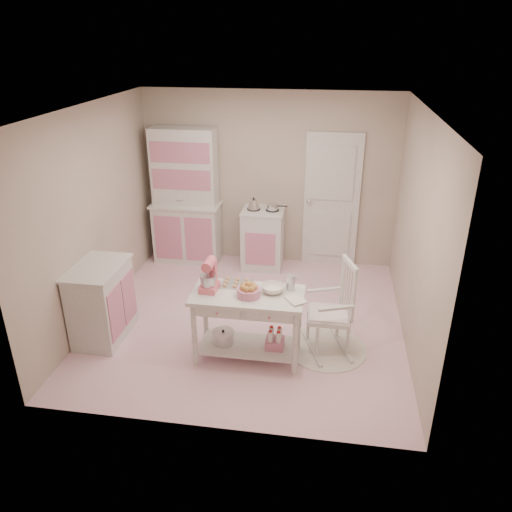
{
  "coord_description": "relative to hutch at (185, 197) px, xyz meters",
  "views": [
    {
      "loc": [
        0.93,
        -5.34,
        3.36
      ],
      "look_at": [
        0.14,
        -0.26,
        1.02
      ],
      "focal_mm": 35.0,
      "sensor_mm": 36.0,
      "label": 1
    }
  ],
  "objects": [
    {
      "name": "metal_pitcher",
      "position": [
        1.81,
        -2.26,
        -0.16
      ],
      "size": [
        0.1,
        0.1,
        0.17
      ],
      "primitive_type": "cylinder",
      "color": "silver",
      "rests_on": "work_table"
    },
    {
      "name": "hutch",
      "position": [
        0.0,
        0.0,
        0.0
      ],
      "size": [
        1.06,
        0.5,
        2.08
      ],
      "primitive_type": "cube",
      "color": "silver",
      "rests_on": "ground"
    },
    {
      "name": "lace_rug",
      "position": [
        2.24,
        -2.14,
        -1.03
      ],
      "size": [
        0.92,
        0.92,
        0.01
      ],
      "primitive_type": "cylinder",
      "color": "white",
      "rests_on": "ground"
    },
    {
      "name": "bread_basket",
      "position": [
        1.39,
        -2.47,
        -0.19
      ],
      "size": [
        0.25,
        0.25,
        0.09
      ],
      "primitive_type": "cylinder",
      "color": "#C87391",
      "rests_on": "work_table"
    },
    {
      "name": "recipe_book",
      "position": [
        1.82,
        -2.54,
        -0.23
      ],
      "size": [
        0.26,
        0.27,
        0.02
      ],
      "primitive_type": "imported",
      "rotation": [
        0.0,
        0.0,
        0.62
      ],
      "color": "white",
      "rests_on": "work_table"
    },
    {
      "name": "base_cabinet",
      "position": [
        -0.38,
        -2.27,
        -0.58
      ],
      "size": [
        0.54,
        0.84,
        0.92
      ],
      "primitive_type": "cube",
      "color": "silver",
      "rests_on": "ground"
    },
    {
      "name": "work_table",
      "position": [
        1.37,
        -2.42,
        -0.64
      ],
      "size": [
        1.2,
        0.6,
        0.8
      ],
      "primitive_type": "cube",
      "color": "silver",
      "rests_on": "ground"
    },
    {
      "name": "mixing_bowl",
      "position": [
        1.63,
        -2.34,
        -0.2
      ],
      "size": [
        0.25,
        0.25,
        0.08
      ],
      "primitive_type": "imported",
      "color": "white",
      "rests_on": "work_table"
    },
    {
      "name": "stand_mixer",
      "position": [
        0.95,
        -2.4,
        -0.07
      ],
      "size": [
        0.21,
        0.29,
        0.34
      ],
      "primitive_type": "cube",
      "rotation": [
        0.0,
        0.0,
        -0.05
      ],
      "color": "#E86275",
      "rests_on": "work_table"
    },
    {
      "name": "cookie_tray",
      "position": [
        1.22,
        -2.24,
        -0.23
      ],
      "size": [
        0.34,
        0.24,
        0.02
      ],
      "primitive_type": "cube",
      "color": "silver",
      "rests_on": "work_table"
    },
    {
      "name": "rocking_chair",
      "position": [
        2.24,
        -2.14,
        -0.49
      ],
      "size": [
        0.7,
        0.84,
        1.1
      ],
      "primitive_type": "cube",
      "rotation": [
        0.0,
        0.0,
        0.35
      ],
      "color": "silver",
      "rests_on": "ground"
    },
    {
      "name": "stove",
      "position": [
        1.2,
        -0.05,
        -0.58
      ],
      "size": [
        0.62,
        0.57,
        0.92
      ],
      "primitive_type": "cube",
      "color": "silver",
      "rests_on": "ground"
    },
    {
      "name": "door",
      "position": [
        2.2,
        0.21,
        -0.02
      ],
      "size": [
        0.82,
        0.05,
        2.04
      ],
      "primitive_type": "cube",
      "color": "silver",
      "rests_on": "ground"
    },
    {
      "name": "room_shell",
      "position": [
        1.25,
        -1.66,
        0.61
      ],
      "size": [
        3.84,
        3.84,
        2.62
      ],
      "color": "#F89BBE",
      "rests_on": "ground"
    }
  ]
}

